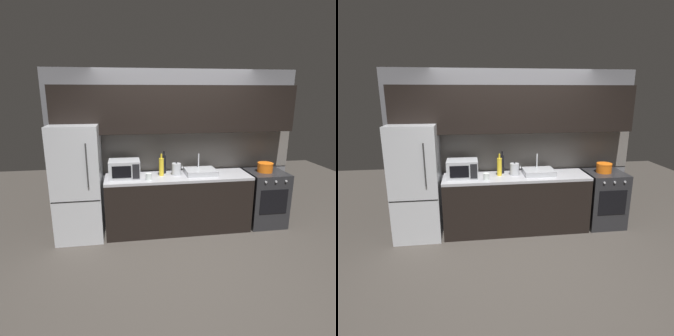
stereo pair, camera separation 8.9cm
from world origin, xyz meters
The scene contains 12 objects.
ground_plane centered at (0.00, 0.00, 0.00)m, with size 10.00×10.00×0.00m, color #3D3833.
back_wall centered at (0.00, 1.20, 1.55)m, with size 3.98×0.44×2.50m.
counter_run centered at (0.00, 0.90, 0.45)m, with size 2.24×0.60×0.90m.
refrigerator centered at (-1.50, 0.90, 0.86)m, with size 0.68×0.69×1.71m.
oven_range centered at (1.46, 0.90, 0.45)m, with size 0.60×0.62×0.90m.
microwave centered at (-0.82, 0.92, 1.04)m, with size 0.46×0.35×0.27m.
sink_basin centered at (0.36, 0.93, 0.94)m, with size 0.48×0.38×0.30m.
kettle centered at (-0.02, 0.94, 0.99)m, with size 0.18×0.14×0.21m.
wine_bottle_dark centered at (-0.20, 1.07, 1.05)m, with size 0.06×0.06×0.35m.
wine_bottle_yellow centered at (-0.26, 0.95, 1.04)m, with size 0.08×0.08×0.34m.
mug_clear centered at (-0.48, 0.75, 0.95)m, with size 0.09×0.09×0.10m, color silver.
cooking_pot centered at (1.42, 0.90, 0.98)m, with size 0.24×0.24×0.15m.
Camera 1 is at (-0.79, -3.26, 2.16)m, focal length 30.50 mm.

